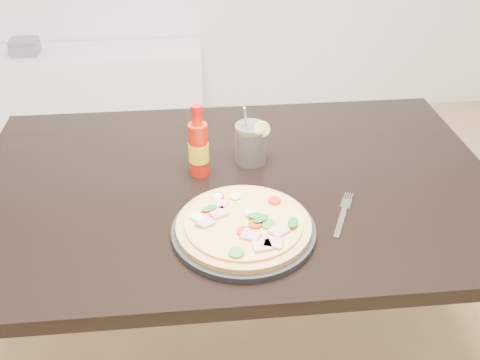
{
  "coord_description": "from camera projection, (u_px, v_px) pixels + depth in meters",
  "views": [
    {
      "loc": [
        -0.16,
        -0.86,
        1.54
      ],
      "look_at": [
        -0.06,
        0.21,
        0.83
      ],
      "focal_mm": 40.0,
      "sensor_mm": 36.0,
      "label": 1
    }
  ],
  "objects": [
    {
      "name": "dining_table",
      "position": [
        236.0,
        205.0,
        1.48
      ],
      "size": [
        1.4,
        0.9,
        0.75
      ],
      "color": "black",
      "rests_on": "ground"
    },
    {
      "name": "plate",
      "position": [
        244.0,
        231.0,
        1.24
      ],
      "size": [
        0.33,
        0.33,
        0.02
      ],
      "primitive_type": "cylinder",
      "color": "black",
      "rests_on": "dining_table"
    },
    {
      "name": "pizza",
      "position": [
        243.0,
        224.0,
        1.23
      ],
      "size": [
        0.31,
        0.31,
        0.03
      ],
      "color": "tan",
      "rests_on": "plate"
    },
    {
      "name": "hot_sauce_bottle",
      "position": [
        198.0,
        148.0,
        1.41
      ],
      "size": [
        0.06,
        0.06,
        0.2
      ],
      "rotation": [
        0.0,
        0.0,
        0.27
      ],
      "color": "red",
      "rests_on": "dining_table"
    },
    {
      "name": "cola_cup",
      "position": [
        251.0,
        144.0,
        1.48
      ],
      "size": [
        0.09,
        0.09,
        0.18
      ],
      "rotation": [
        0.0,
        0.0,
        0.04
      ],
      "color": "black",
      "rests_on": "dining_table"
    },
    {
      "name": "fork",
      "position": [
        343.0,
        213.0,
        1.3
      ],
      "size": [
        0.09,
        0.18,
        0.0
      ],
      "rotation": [
        0.0,
        0.0,
        -0.43
      ],
      "color": "silver",
      "rests_on": "dining_table"
    },
    {
      "name": "media_console",
      "position": [
        81.0,
        93.0,
        3.09
      ],
      "size": [
        1.4,
        0.34,
        0.5
      ],
      "primitive_type": "cube",
      "color": "white",
      "rests_on": "ground"
    },
    {
      "name": "cd_stack",
      "position": [
        25.0,
        47.0,
        2.89
      ],
      "size": [
        0.14,
        0.12,
        0.08
      ],
      "color": "slate",
      "rests_on": "media_console"
    }
  ]
}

